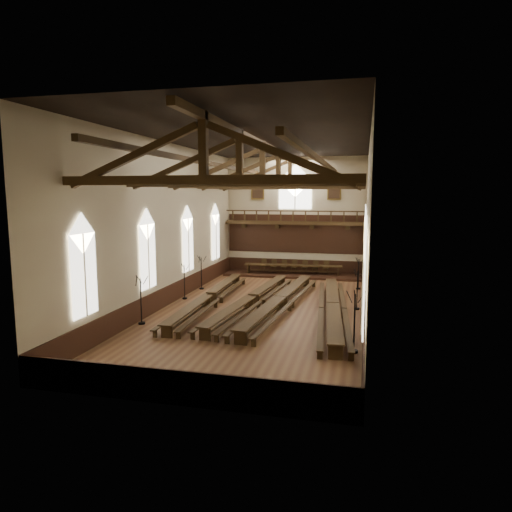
{
  "coord_description": "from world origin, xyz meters",
  "views": [
    {
      "loc": [
        5.82,
        -26.17,
        6.9
      ],
      "look_at": [
        -0.74,
        1.5,
        3.0
      ],
      "focal_mm": 32.0,
      "sensor_mm": 36.0,
      "label": 1
    }
  ],
  "objects": [
    {
      "name": "ground",
      "position": [
        0.0,
        0.0,
        0.0
      ],
      "size": [
        26.0,
        26.0,
        0.0
      ],
      "primitive_type": "plane",
      "color": "brown",
      "rests_on": "ground"
    },
    {
      "name": "room_walls",
      "position": [
        0.0,
        0.0,
        6.46
      ],
      "size": [
        26.0,
        26.0,
        26.0
      ],
      "color": "#C1B992",
      "rests_on": "ground"
    },
    {
      "name": "wainscot_band",
      "position": [
        0.0,
        0.0,
        0.6
      ],
      "size": [
        12.0,
        26.0,
        1.2
      ],
      "color": "#341A0F",
      "rests_on": "ground"
    },
    {
      "name": "side_windows",
      "position": [
        -0.0,
        -0.0,
        3.74
      ],
      "size": [
        11.85,
        19.8,
        4.5
      ],
      "color": "white",
      "rests_on": "room_walls"
    },
    {
      "name": "end_window",
      "position": [
        0.0,
        12.9,
        7.22
      ],
      "size": [
        2.8,
        0.12,
        3.8
      ],
      "color": "white",
      "rests_on": "room_walls"
    },
    {
      "name": "minstrels_gallery",
      "position": [
        0.0,
        12.66,
        3.91
      ],
      "size": [
        11.8,
        1.24,
        3.7
      ],
      "color": "#392612",
      "rests_on": "room_walls"
    },
    {
      "name": "portraits",
      "position": [
        0.0,
        12.9,
        7.1
      ],
      "size": [
        7.75,
        0.09,
        1.45
      ],
      "color": "brown",
      "rests_on": "room_walls"
    },
    {
      "name": "roof_trusses",
      "position": [
        0.0,
        -0.0,
        8.22
      ],
      "size": [
        11.7,
        25.7,
        2.8
      ],
      "color": "#392612",
      "rests_on": "room_walls"
    },
    {
      "name": "refectory_row_a",
      "position": [
        -3.45,
        0.23,
        0.53
      ],
      "size": [
        1.66,
        14.21,
        0.73
      ],
      "color": "#392612",
      "rests_on": "ground"
    },
    {
      "name": "refectory_row_b",
      "position": [
        -0.71,
        0.34,
        0.54
      ],
      "size": [
        2.11,
        14.44,
        0.74
      ],
      "color": "#392612",
      "rests_on": "ground"
    },
    {
      "name": "refectory_row_c",
      "position": [
        1.1,
        0.28,
        0.57
      ],
      "size": [
        2.21,
        14.8,
        0.78
      ],
      "color": "#392612",
      "rests_on": "ground"
    },
    {
      "name": "refectory_row_d",
      "position": [
        4.21,
        -0.6,
        0.57
      ],
      "size": [
        2.19,
        14.79,
        0.78
      ],
      "color": "#392612",
      "rests_on": "ground"
    },
    {
      "name": "dais",
      "position": [
        0.09,
        11.4,
        0.1
      ],
      "size": [
        11.4,
        2.86,
        0.19
      ],
      "primitive_type": "cube",
      "color": "#341A0F",
      "rests_on": "ground"
    },
    {
      "name": "high_table",
      "position": [
        0.09,
        11.4,
        0.84
      ],
      "size": [
        8.24,
        1.46,
        0.77
      ],
      "color": "#392612",
      "rests_on": "dais"
    },
    {
      "name": "high_chairs",
      "position": [
        0.09,
        12.2,
        0.76
      ],
      "size": [
        5.91,
        0.52,
        1.05
      ],
      "color": "#392612",
      "rests_on": "dais"
    },
    {
      "name": "candelabrum_left_near",
      "position": [
        -5.55,
        -4.64,
        0.8
      ],
      "size": [
        0.76,
        0.79,
        2.63
      ],
      "color": "black",
      "rests_on": "ground"
    },
    {
      "name": "candelabrum_left_mid",
      "position": [
        -5.55,
        1.37,
        0.72
      ],
      "size": [
        0.67,
        0.73,
        2.38
      ],
      "color": "black",
      "rests_on": "ground"
    },
    {
      "name": "candelabrum_left_far",
      "position": [
        -5.55,
        4.58,
        0.75
      ],
      "size": [
        0.74,
        0.71,
        2.47
      ],
      "color": "black",
      "rests_on": "ground"
    },
    {
      "name": "candelabrum_right_near",
      "position": [
        5.55,
        -6.51,
        0.84
      ],
      "size": [
        0.84,
        0.79,
        2.78
      ],
      "color": "black",
      "rests_on": "ground"
    },
    {
      "name": "candelabrum_right_mid",
      "position": [
        5.55,
        1.2,
        0.75
      ],
      "size": [
        0.68,
        0.76,
        2.47
      ],
      "color": "black",
      "rests_on": "ground"
    },
    {
      "name": "candelabrum_right_far",
      "position": [
        5.55,
        7.2,
        0.71
      ],
      "size": [
        0.66,
        0.71,
        2.34
      ],
      "color": "black",
      "rests_on": "ground"
    }
  ]
}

